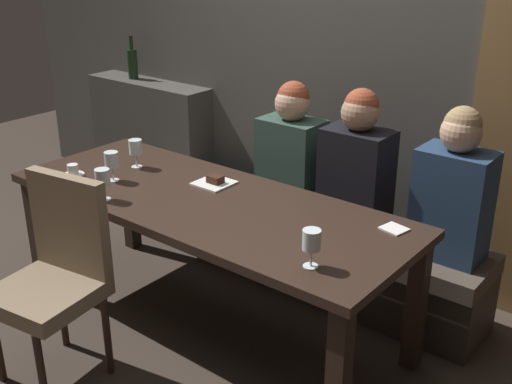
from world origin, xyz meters
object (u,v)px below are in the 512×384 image
object	(u,v)px
wine_glass_far_right	(103,179)
wine_glass_end_left	(136,148)
chair_near_side	(56,268)
espresso_cup	(73,171)
dessert_plate	(215,182)
diner_far_end	(454,188)
wine_glass_center_back	(112,161)
banquette_bench	(285,240)
wine_glass_center_front	(312,242)
diner_redhead	(291,151)
wine_bottle_dark_red	(133,63)
dining_table	(206,214)
diner_bearded	(357,166)

from	to	relation	value
wine_glass_far_right	wine_glass_end_left	distance (m)	0.49
chair_near_side	espresso_cup	distance (m)	0.76
wine_glass_far_right	dessert_plate	xyz separation A→B (m)	(0.29, 0.51, -0.10)
diner_far_end	wine_glass_center_back	world-z (taller)	diner_far_end
banquette_bench	diner_far_end	bearing A→B (deg)	1.70
banquette_bench	chair_near_side	size ratio (longest dim) A/B	2.55
espresso_cup	wine_glass_center_back	bearing A→B (deg)	20.20
chair_near_side	wine_glass_center_front	distance (m)	1.22
diner_redhead	diner_far_end	bearing A→B (deg)	1.62
diner_redhead	wine_bottle_dark_red	xyz separation A→B (m)	(-1.74, 0.33, 0.25)
diner_far_end	wine_bottle_dark_red	distance (m)	2.74
dining_table	diner_redhead	bearing A→B (deg)	87.62
dining_table	diner_bearded	distance (m)	0.85
diner_far_end	wine_glass_far_right	xyz separation A→B (m)	(-1.39, -1.06, 0.03)
chair_near_side	wine_glass_far_right	distance (m)	0.50
dining_table	diner_bearded	bearing A→B (deg)	54.93
wine_bottle_dark_red	wine_glass_center_front	world-z (taller)	wine_bottle_dark_red
dining_table	wine_glass_center_front	bearing A→B (deg)	-17.04
diner_redhead	dessert_plate	bearing A→B (deg)	-103.79
chair_near_side	diner_redhead	distance (m)	1.48
diner_far_end	wine_glass_far_right	distance (m)	1.75
dining_table	chair_near_side	xyz separation A→B (m)	(-0.28, -0.72, -0.09)
diner_redhead	wine_glass_far_right	distance (m)	1.11
banquette_bench	wine_glass_center_front	bearing A→B (deg)	-49.44
wine_glass_far_right	diner_redhead	bearing A→B (deg)	67.74
wine_glass_far_right	dessert_plate	size ratio (longest dim) A/B	0.86
diner_far_end	wine_glass_center_front	world-z (taller)	diner_far_end
wine_glass_end_left	wine_glass_far_right	bearing A→B (deg)	-60.75
diner_redhead	wine_glass_far_right	xyz separation A→B (m)	(-0.42, -1.03, 0.04)
banquette_bench	dining_table	bearing A→B (deg)	-90.00
dining_table	dessert_plate	bearing A→B (deg)	119.19
espresso_cup	wine_glass_far_right	bearing A→B (deg)	-15.34
wine_glass_far_right	wine_glass_center_back	bearing A→B (deg)	131.10
chair_near_side	wine_bottle_dark_red	xyz separation A→B (m)	(-1.44, 1.76, 0.51)
diner_redhead	chair_near_side	bearing A→B (deg)	-102.15
dining_table	diner_redhead	world-z (taller)	diner_redhead
diner_bearded	wine_bottle_dark_red	size ratio (longest dim) A/B	2.47
chair_near_side	wine_glass_far_right	bearing A→B (deg)	106.27
chair_near_side	wine_glass_center_front	size ratio (longest dim) A/B	5.98
chair_near_side	wine_glass_center_back	xyz separation A→B (m)	(-0.29, 0.59, 0.29)
espresso_cup	dessert_plate	size ratio (longest dim) A/B	0.63
diner_far_end	wine_glass_end_left	world-z (taller)	diner_far_end
diner_far_end	wine_bottle_dark_red	size ratio (longest dim) A/B	2.41
banquette_bench	wine_glass_center_back	size ratio (longest dim) A/B	15.24
banquette_bench	wine_glass_center_front	size ratio (longest dim) A/B	15.24
dining_table	wine_glass_center_back	bearing A→B (deg)	-167.27
wine_bottle_dark_red	wine_glass_far_right	xyz separation A→B (m)	(1.32, -1.36, -0.22)
banquette_bench	wine_bottle_dark_red	bearing A→B (deg)	168.87
chair_near_side	wine_glass_end_left	bearing A→B (deg)	113.32
chair_near_side	dessert_plate	size ratio (longest dim) A/B	5.16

